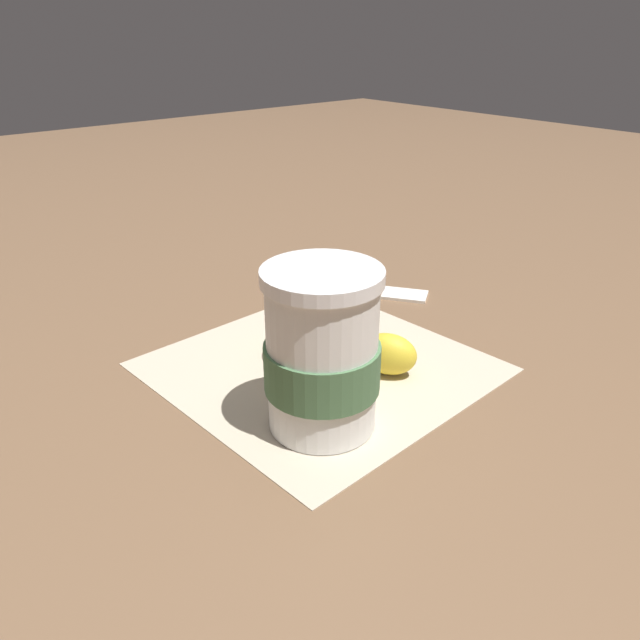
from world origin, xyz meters
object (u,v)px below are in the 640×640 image
(muffin, at_px, (331,309))
(banana, at_px, (336,342))
(coffee_cup, at_px, (322,354))
(sugar_packet, at_px, (405,293))

(muffin, xyz_separation_m, banana, (0.00, -0.01, -0.04))
(coffee_cup, bearing_deg, banana, -48.14)
(coffee_cup, bearing_deg, sugar_packet, -61.35)
(muffin, height_order, banana, muffin)
(coffee_cup, height_order, banana, coffee_cup)
(coffee_cup, distance_m, banana, 0.11)
(muffin, relative_size, sugar_packet, 1.97)
(banana, bearing_deg, coffee_cup, 131.86)
(sugar_packet, bearing_deg, coffee_cup, 118.65)
(coffee_cup, distance_m, sugar_packet, 0.27)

